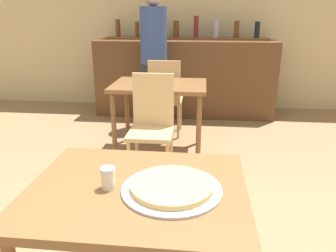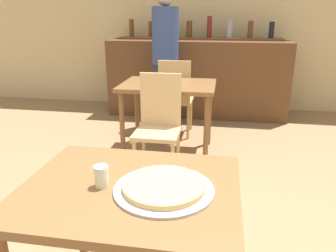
{
  "view_description": "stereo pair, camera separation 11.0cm",
  "coord_description": "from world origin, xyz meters",
  "px_view_note": "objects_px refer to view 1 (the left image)",
  "views": [
    {
      "loc": [
        0.28,
        -1.27,
        1.46
      ],
      "look_at": [
        0.08,
        0.55,
        0.83
      ],
      "focal_mm": 35.0,
      "sensor_mm": 36.0,
      "label": 1
    },
    {
      "loc": [
        0.39,
        -1.25,
        1.46
      ],
      "look_at": [
        0.08,
        0.55,
        0.83
      ],
      "focal_mm": 35.0,
      "sensor_mm": 36.0,
      "label": 2
    }
  ],
  "objects_px": {
    "chair_far_side_back": "(165,94)",
    "chair_far_side_front": "(152,120)",
    "cheese_shaker": "(108,178)",
    "person_standing": "(154,54)",
    "pizza_tray": "(172,187)"
  },
  "relations": [
    {
      "from": "person_standing",
      "to": "cheese_shaker",
      "type": "bearing_deg",
      "value": -85.24
    },
    {
      "from": "chair_far_side_front",
      "to": "pizza_tray",
      "type": "distance_m",
      "value": 1.62
    },
    {
      "from": "cheese_shaker",
      "to": "person_standing",
      "type": "height_order",
      "value": "person_standing"
    },
    {
      "from": "chair_far_side_front",
      "to": "person_standing",
      "type": "bearing_deg",
      "value": 97.69
    },
    {
      "from": "pizza_tray",
      "to": "cheese_shaker",
      "type": "height_order",
      "value": "cheese_shaker"
    },
    {
      "from": "chair_far_side_front",
      "to": "pizza_tray",
      "type": "bearing_deg",
      "value": -77.93
    },
    {
      "from": "chair_far_side_front",
      "to": "person_standing",
      "type": "relative_size",
      "value": 0.54
    },
    {
      "from": "chair_far_side_front",
      "to": "person_standing",
      "type": "xyz_separation_m",
      "value": [
        -0.19,
        1.44,
        0.42
      ]
    },
    {
      "from": "pizza_tray",
      "to": "chair_far_side_front",
      "type": "bearing_deg",
      "value": 102.07
    },
    {
      "from": "person_standing",
      "to": "chair_far_side_front",
      "type": "bearing_deg",
      "value": -82.31
    },
    {
      "from": "chair_far_side_front",
      "to": "person_standing",
      "type": "height_order",
      "value": "person_standing"
    },
    {
      "from": "cheese_shaker",
      "to": "person_standing",
      "type": "distance_m",
      "value": 3.03
    },
    {
      "from": "chair_far_side_back",
      "to": "chair_far_side_front",
      "type": "bearing_deg",
      "value": 90.0
    },
    {
      "from": "chair_far_side_front",
      "to": "pizza_tray",
      "type": "height_order",
      "value": "chair_far_side_front"
    },
    {
      "from": "chair_far_side_front",
      "to": "cheese_shaker",
      "type": "height_order",
      "value": "chair_far_side_front"
    }
  ]
}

